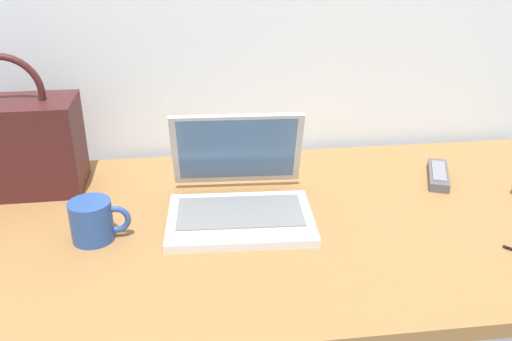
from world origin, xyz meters
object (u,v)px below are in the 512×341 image
laptop (239,194)px  remote_control_near (438,175)px  handbag (14,144)px  coffee_mug (93,220)px

laptop → remote_control_near: laptop is taller
remote_control_near → handbag: (-1.02, 0.08, 0.10)m
laptop → remote_control_near: bearing=11.5°
laptop → handbag: (-0.51, 0.18, 0.07)m
laptop → coffee_mug: size_ratio=2.67×
laptop → handbag: handbag is taller
coffee_mug → remote_control_near: bearing=12.4°
coffee_mug → handbag: 0.34m
laptop → remote_control_near: size_ratio=1.94×
coffee_mug → remote_control_near: 0.84m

